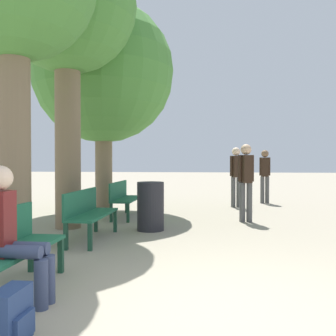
% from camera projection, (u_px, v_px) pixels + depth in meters
% --- Properties ---
extents(ground_plane, '(80.00, 80.00, 0.00)m').
position_uv_depth(ground_plane, '(221.00, 319.00, 3.21)').
color(ground_plane, gray).
extents(bench_row_0, '(0.47, 1.57, 0.85)m').
position_uv_depth(bench_row_0, '(5.00, 244.00, 3.81)').
color(bench_row_0, '#1E6042').
rests_on(bench_row_0, ground_plane).
extents(bench_row_1, '(0.47, 1.57, 0.85)m').
position_uv_depth(bench_row_1, '(88.00, 211.00, 6.37)').
color(bench_row_1, '#1E6042').
rests_on(bench_row_1, ground_plane).
extents(bench_row_2, '(0.47, 1.57, 0.85)m').
position_uv_depth(bench_row_2, '(123.00, 196.00, 8.94)').
color(bench_row_2, '#1E6042').
rests_on(bench_row_2, ground_plane).
extents(tree_row_1, '(2.79, 2.79, 5.90)m').
position_uv_depth(tree_row_1, '(67.00, 9.00, 7.46)').
color(tree_row_1, '#7A664C').
rests_on(tree_row_1, ground_plane).
extents(tree_row_2, '(3.75, 3.75, 5.60)m').
position_uv_depth(tree_row_2, '(103.00, 73.00, 9.98)').
color(tree_row_2, '#7A664C').
rests_on(tree_row_2, ground_plane).
extents(person_seated, '(0.61, 0.35, 1.31)m').
position_uv_depth(person_seated, '(12.00, 231.00, 3.50)').
color(person_seated, '#384260').
rests_on(person_seated, ground_plane).
extents(backpack, '(0.22, 0.37, 0.42)m').
position_uv_depth(backpack, '(11.00, 318.00, 2.74)').
color(backpack, navy).
rests_on(backpack, ground_plane).
extents(pedestrian_near, '(0.35, 0.29, 1.74)m').
position_uv_depth(pedestrian_near, '(236.00, 173.00, 10.84)').
color(pedestrian_near, '#4C4C4C').
rests_on(pedestrian_near, ground_plane).
extents(pedestrian_mid, '(0.35, 0.29, 1.72)m').
position_uv_depth(pedestrian_mid, '(246.00, 177.00, 8.24)').
color(pedestrian_mid, '#4C4C4C').
rests_on(pedestrian_mid, ground_plane).
extents(pedestrian_far, '(0.34, 0.23, 1.69)m').
position_uv_depth(pedestrian_far, '(265.00, 173.00, 11.85)').
color(pedestrian_far, '#4C4C4C').
rests_on(pedestrian_far, ground_plane).
extents(trash_bin, '(0.52, 0.52, 0.94)m').
position_uv_depth(trash_bin, '(151.00, 206.00, 7.26)').
color(trash_bin, '#232328').
rests_on(trash_bin, ground_plane).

